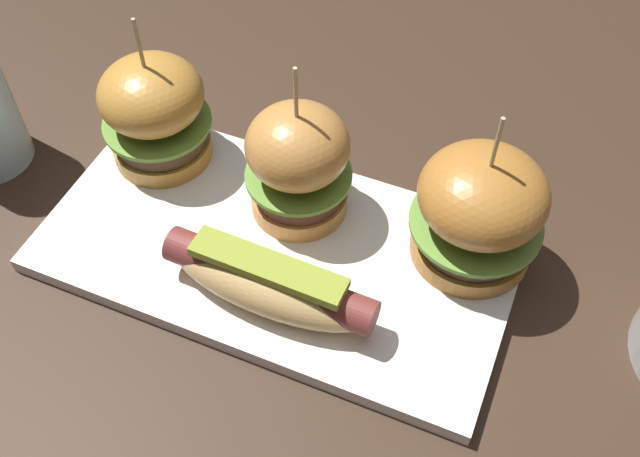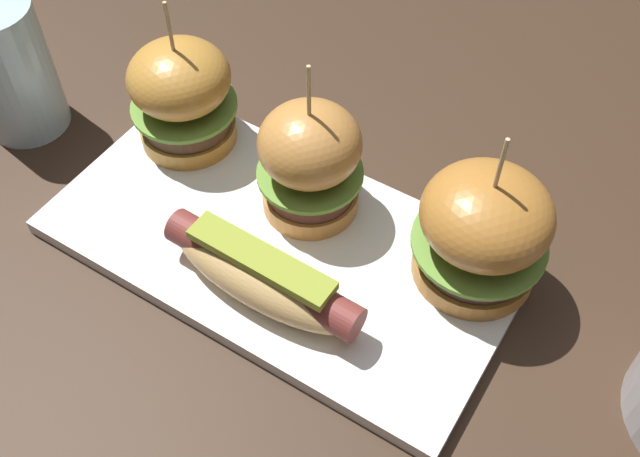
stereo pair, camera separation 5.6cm
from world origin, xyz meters
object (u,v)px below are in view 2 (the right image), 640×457
at_px(platter_main, 281,245).
at_px(hot_dog, 262,275).
at_px(slider_right, 483,230).
at_px(water_glass, 8,70).
at_px(slider_center, 315,163).
at_px(slider_left, 182,95).

distance_m(platter_main, hot_dog, 0.06).
xyz_separation_m(slider_right, water_glass, (-0.43, -0.06, -0.00)).
relative_size(slider_center, slider_right, 1.02).
distance_m(platter_main, slider_left, 0.16).
xyz_separation_m(hot_dog, slider_left, (-0.15, 0.10, 0.03)).
height_order(slider_right, water_glass, slider_right).
bearing_deg(water_glass, slider_center, 9.05).
relative_size(platter_main, slider_center, 2.58).
bearing_deg(hot_dog, slider_center, 97.89).
height_order(slider_center, water_glass, slider_center).
height_order(platter_main, slider_left, slider_left).
xyz_separation_m(hot_dog, slider_right, (0.13, 0.10, 0.03)).
bearing_deg(platter_main, hot_dog, -70.13).
distance_m(hot_dog, slider_right, 0.17).
xyz_separation_m(hot_dog, water_glass, (-0.31, 0.05, 0.03)).
xyz_separation_m(platter_main, slider_left, (-0.14, 0.05, 0.06)).
distance_m(slider_left, water_glass, 0.16).
xyz_separation_m(slider_center, water_glass, (-0.29, -0.05, -0.00)).
height_order(slider_left, slider_right, slider_right).
xyz_separation_m(hot_dog, slider_center, (-0.01, 0.09, 0.03)).
bearing_deg(hot_dog, water_glass, 171.19).
distance_m(hot_dog, water_glass, 0.31).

